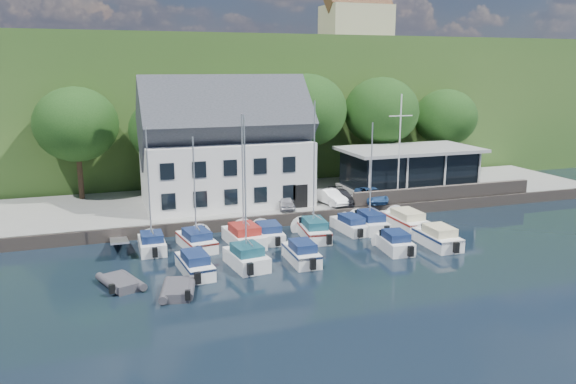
% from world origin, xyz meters
% --- Properties ---
extents(ground, '(180.00, 180.00, 0.00)m').
position_xyz_m(ground, '(0.00, 0.00, 0.00)').
color(ground, black).
rests_on(ground, ground).
extents(quay, '(60.00, 13.00, 1.00)m').
position_xyz_m(quay, '(0.00, 17.50, 0.50)').
color(quay, gray).
rests_on(quay, ground).
extents(quay_face, '(60.00, 0.30, 1.00)m').
position_xyz_m(quay_face, '(0.00, 11.00, 0.50)').
color(quay_face, '#5A5048').
rests_on(quay_face, ground).
extents(hillside, '(160.00, 75.00, 16.00)m').
position_xyz_m(hillside, '(0.00, 62.00, 8.00)').
color(hillside, '#2D531F').
rests_on(hillside, ground).
extents(field_patch, '(50.00, 30.00, 0.30)m').
position_xyz_m(field_patch, '(8.00, 70.00, 16.15)').
color(field_patch, '#4F5C2E').
rests_on(field_patch, hillside).
extents(farmhouse, '(10.40, 7.00, 8.20)m').
position_xyz_m(farmhouse, '(22.00, 52.00, 20.10)').
color(farmhouse, '#C5B594').
rests_on(farmhouse, hillside).
extents(harbor_building, '(14.40, 8.20, 8.70)m').
position_xyz_m(harbor_building, '(-7.00, 16.50, 5.35)').
color(harbor_building, silver).
rests_on(harbor_building, quay).
extents(club_pavilion, '(13.20, 7.20, 4.10)m').
position_xyz_m(club_pavilion, '(11.00, 16.00, 3.05)').
color(club_pavilion, black).
rests_on(club_pavilion, quay).
extents(seawall, '(18.00, 0.50, 1.20)m').
position_xyz_m(seawall, '(12.00, 11.40, 1.60)').
color(seawall, '#5A5048').
rests_on(seawall, quay).
extents(gangway, '(1.20, 6.00, 1.40)m').
position_xyz_m(gangway, '(-16.50, 9.00, 0.00)').
color(gangway, silver).
rests_on(gangway, ground).
extents(car_silver, '(1.78, 3.37, 1.09)m').
position_xyz_m(car_silver, '(-2.75, 12.70, 1.55)').
color(car_silver, silver).
rests_on(car_silver, quay).
extents(car_white, '(2.02, 4.07, 1.28)m').
position_xyz_m(car_white, '(1.45, 12.97, 1.64)').
color(car_white, white).
rests_on(car_white, quay).
extents(car_dgrey, '(1.90, 3.99, 1.12)m').
position_xyz_m(car_dgrey, '(2.60, 13.03, 1.56)').
color(car_dgrey, '#2C2C30').
rests_on(car_dgrey, quay).
extents(car_blue, '(1.95, 3.97, 1.30)m').
position_xyz_m(car_blue, '(5.26, 12.58, 1.65)').
color(car_blue, '#2D548B').
rests_on(car_blue, quay).
extents(flagpole, '(2.26, 0.20, 9.42)m').
position_xyz_m(flagpole, '(7.78, 12.41, 5.71)').
color(flagpole, silver).
rests_on(flagpole, quay).
extents(tree_0, '(7.37, 7.37, 10.07)m').
position_xyz_m(tree_0, '(-19.17, 22.10, 6.03)').
color(tree_0, black).
rests_on(tree_0, quay).
extents(tree_1, '(6.60, 6.60, 9.02)m').
position_xyz_m(tree_1, '(-11.53, 21.37, 5.51)').
color(tree_1, black).
rests_on(tree_1, quay).
extents(tree_2, '(7.56, 7.56, 10.33)m').
position_xyz_m(tree_2, '(-4.45, 22.76, 6.17)').
color(tree_2, black).
rests_on(tree_2, quay).
extents(tree_3, '(8.11, 8.11, 11.08)m').
position_xyz_m(tree_3, '(2.59, 21.97, 6.54)').
color(tree_3, black).
rests_on(tree_3, quay).
extents(tree_4, '(7.84, 7.84, 10.72)m').
position_xyz_m(tree_4, '(10.78, 21.64, 6.36)').
color(tree_4, black).
rests_on(tree_4, quay).
extents(tree_5, '(6.86, 6.86, 9.37)m').
position_xyz_m(tree_5, '(18.88, 21.98, 5.69)').
color(tree_5, black).
rests_on(tree_5, quay).
extents(boat_r1_0, '(1.94, 5.06, 8.43)m').
position_xyz_m(boat_r1_0, '(-14.31, 7.86, 4.21)').
color(boat_r1_0, white).
rests_on(boat_r1_0, ground).
extents(boat_r1_1, '(2.95, 6.19, 8.64)m').
position_xyz_m(boat_r1_1, '(-11.22, 7.50, 4.32)').
color(boat_r1_1, white).
rests_on(boat_r1_1, ground).
extents(boat_r1_2, '(2.88, 6.30, 9.45)m').
position_xyz_m(boat_r1_2, '(-7.79, 7.28, 4.72)').
color(boat_r1_2, white).
rests_on(boat_r1_2, ground).
extents(boat_r1_3, '(2.34, 5.56, 1.36)m').
position_xyz_m(boat_r1_3, '(-5.82, 7.71, 0.68)').
color(boat_r1_3, white).
rests_on(boat_r1_3, ground).
extents(boat_r1_4, '(2.63, 6.54, 9.37)m').
position_xyz_m(boat_r1_4, '(-2.39, 7.09, 4.68)').
color(boat_r1_4, white).
rests_on(boat_r1_4, ground).
extents(boat_r1_5, '(2.15, 5.90, 1.35)m').
position_xyz_m(boat_r1_5, '(0.98, 7.79, 0.68)').
color(boat_r1_5, white).
rests_on(boat_r1_5, ground).
extents(boat_r1_6, '(2.49, 6.66, 9.17)m').
position_xyz_m(boat_r1_6, '(2.72, 7.85, 4.58)').
color(boat_r1_6, white).
rests_on(boat_r1_6, ground).
extents(boat_r1_7, '(2.28, 6.94, 1.50)m').
position_xyz_m(boat_r1_7, '(5.66, 7.30, 0.75)').
color(boat_r1_7, white).
rests_on(boat_r1_7, ground).
extents(boat_r2_0, '(2.30, 6.11, 1.44)m').
position_xyz_m(boat_r2_0, '(-12.17, 2.53, 0.72)').
color(boat_r2_0, white).
rests_on(boat_r2_0, ground).
extents(boat_r2_1, '(2.85, 5.59, 9.53)m').
position_xyz_m(boat_r2_1, '(-8.80, 2.64, 4.76)').
color(boat_r2_1, white).
rests_on(boat_r2_1, ground).
extents(boat_r2_2, '(1.86, 5.36, 1.49)m').
position_xyz_m(boat_r2_2, '(-5.10, 2.33, 0.75)').
color(boat_r2_2, white).
rests_on(boat_r2_2, ground).
extents(boat_r2_3, '(2.33, 5.26, 1.45)m').
position_xyz_m(boat_r2_3, '(1.94, 2.47, 0.73)').
color(boat_r2_3, white).
rests_on(boat_r2_3, ground).
extents(boat_r2_4, '(2.17, 5.95, 1.55)m').
position_xyz_m(boat_r2_4, '(5.42, 2.39, 0.78)').
color(boat_r2_4, white).
rests_on(boat_r2_4, ground).
extents(dinghy_0, '(2.91, 3.65, 0.74)m').
position_xyz_m(dinghy_0, '(-16.70, 1.69, 0.37)').
color(dinghy_0, '#3D3C41').
rests_on(dinghy_0, ground).
extents(dinghy_1, '(2.63, 3.63, 0.77)m').
position_xyz_m(dinghy_1, '(-13.64, -0.48, 0.38)').
color(dinghy_1, '#3D3C41').
rests_on(dinghy_1, ground).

